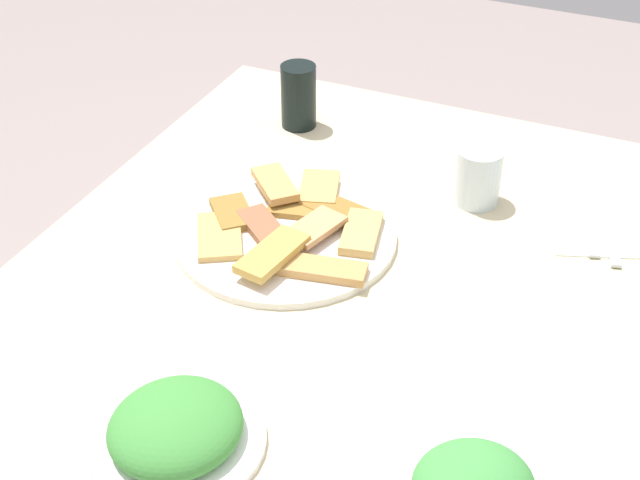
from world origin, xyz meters
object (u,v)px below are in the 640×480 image
object	(u,v)px
salad_plate_rice	(176,430)
soda_can	(299,96)
pide_platter	(288,232)
fork	(587,223)
spoon	(610,229)
paper_napkin	(598,228)
drinking_glass	(478,176)
dining_table	(343,305)

from	to	relation	value
salad_plate_rice	soda_can	world-z (taller)	soda_can
pide_platter	fork	distance (m)	0.48
soda_can	spoon	size ratio (longest dim) A/B	0.61
salad_plate_rice	paper_napkin	xyz separation A→B (m)	(-0.66, 0.38, -0.02)
salad_plate_rice	paper_napkin	size ratio (longest dim) A/B	1.37
drinking_glass	fork	world-z (taller)	drinking_glass
soda_can	fork	world-z (taller)	soda_can
paper_napkin	salad_plate_rice	bearing A→B (deg)	-29.98
soda_can	dining_table	bearing A→B (deg)	33.66
paper_napkin	spoon	xyz separation A→B (m)	(0.00, 0.02, 0.00)
salad_plate_rice	spoon	xyz separation A→B (m)	(-0.66, 0.40, -0.02)
pide_platter	salad_plate_rice	size ratio (longest dim) A/B	1.68
pide_platter	salad_plate_rice	distance (m)	0.44
salad_plate_rice	dining_table	bearing A→B (deg)	173.13
pide_platter	spoon	xyz separation A→B (m)	(-0.22, 0.46, -0.01)
salad_plate_rice	spoon	world-z (taller)	salad_plate_rice
salad_plate_rice	spoon	size ratio (longest dim) A/B	1.08
dining_table	spoon	distance (m)	0.44
pide_platter	paper_napkin	bearing A→B (deg)	116.82
pide_platter	fork	bearing A→B (deg)	117.79
pide_platter	drinking_glass	distance (m)	0.33
soda_can	drinking_glass	bearing A→B (deg)	72.74
spoon	fork	bearing A→B (deg)	-104.83
paper_napkin	pide_platter	bearing A→B (deg)	-63.18
soda_can	drinking_glass	distance (m)	0.40
drinking_glass	fork	distance (m)	0.19
pide_platter	paper_napkin	distance (m)	0.50
pide_platter	soda_can	xyz separation A→B (m)	(-0.34, -0.14, 0.05)
drinking_glass	paper_napkin	distance (m)	0.21
soda_can	paper_napkin	xyz separation A→B (m)	(0.12, 0.58, -0.06)
salad_plate_rice	paper_napkin	bearing A→B (deg)	150.02
salad_plate_rice	paper_napkin	world-z (taller)	salad_plate_rice
spoon	salad_plate_rice	bearing A→B (deg)	-45.98
salad_plate_rice	soda_can	distance (m)	0.80
dining_table	salad_plate_rice	bearing A→B (deg)	-6.87
pide_platter	salad_plate_rice	xyz separation A→B (m)	(0.44, 0.06, 0.01)
dining_table	soda_can	xyz separation A→B (m)	(-0.38, -0.25, 0.13)
pide_platter	spoon	distance (m)	0.51
pide_platter	drinking_glass	size ratio (longest dim) A/B	3.71
salad_plate_rice	pide_platter	bearing A→B (deg)	-172.02
paper_napkin	spoon	world-z (taller)	spoon
fork	pide_platter	bearing A→B (deg)	-79.98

